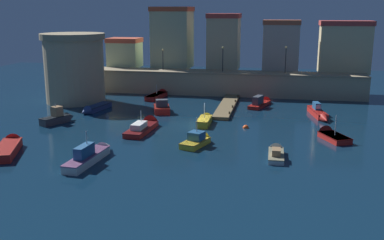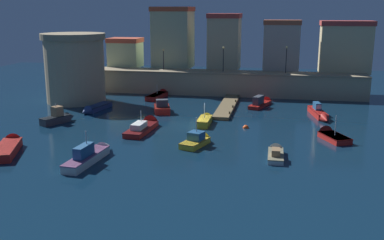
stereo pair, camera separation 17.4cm
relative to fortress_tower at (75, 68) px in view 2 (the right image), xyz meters
name	(u,v)px [view 2 (the right image)]	position (x,y,z in m)	size (l,w,h in m)	color
ground_plane	(195,126)	(18.49, -10.12, -4.71)	(104.70, 104.70, 0.00)	#0C2338
quay_wall	(219,83)	(18.49, 9.27, -2.97)	(42.44, 4.19, 3.46)	tan
old_town_backdrop	(228,43)	(19.31, 13.64, 2.64)	(40.40, 6.23, 9.59)	#A6B88C
fortress_tower	(75,68)	(0.00, 0.00, 0.00)	(8.55, 8.55, 9.30)	tan
pier_dock	(227,106)	(20.92, 0.09, -4.51)	(1.98, 14.48, 0.70)	brown
quay_lamp_0	(163,56)	(10.05, 9.27, 0.88)	(0.32, 0.32, 3.17)	black
quay_lamp_1	(223,55)	(19.15, 9.27, 1.15)	(0.32, 0.32, 3.64)	black
quay_lamp_2	(286,56)	(28.23, 9.27, 1.27)	(0.32, 0.32, 3.84)	black
moored_boat_0	(94,108)	(4.76, -5.20, -4.38)	(2.31, 6.10, 1.30)	navy
moored_boat_1	(276,153)	(27.36, -19.05, -4.41)	(1.34, 4.75, 1.38)	silver
moored_boat_2	(9,146)	(3.76, -22.08, -4.30)	(3.91, 6.94, 1.57)	red
moored_boat_3	(319,113)	(32.20, -3.18, -4.25)	(2.34, 6.93, 1.72)	red
moored_boat_4	(162,107)	(13.09, -3.67, -4.20)	(3.07, 4.71, 2.16)	red
moored_boat_5	(160,95)	(10.43, 5.24, -4.36)	(2.30, 6.54, 2.36)	red
moored_boat_6	(145,126)	(13.57, -12.45, -4.36)	(2.18, 7.40, 2.86)	red
moored_boat_7	(262,102)	(25.29, 2.30, -4.30)	(3.29, 6.65, 1.95)	red
moored_boat_8	(330,135)	(32.53, -12.37, -4.41)	(3.44, 4.76, 3.08)	red
moored_boat_9	(59,117)	(3.28, -11.63, -4.10)	(3.00, 4.35, 2.44)	#333338
moored_boat_10	(205,120)	(19.46, -8.84, -4.30)	(1.32, 4.70, 2.66)	gold
moored_boat_11	(91,155)	(12.09, -23.27, -4.19)	(1.89, 7.39, 3.02)	silver
moored_boat_12	(198,140)	(20.14, -16.87, -4.28)	(2.79, 4.56, 3.13)	gold
mooring_buoy_0	(246,128)	(24.07, -9.95, -4.71)	(0.66, 0.66, 0.66)	#EA4C19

